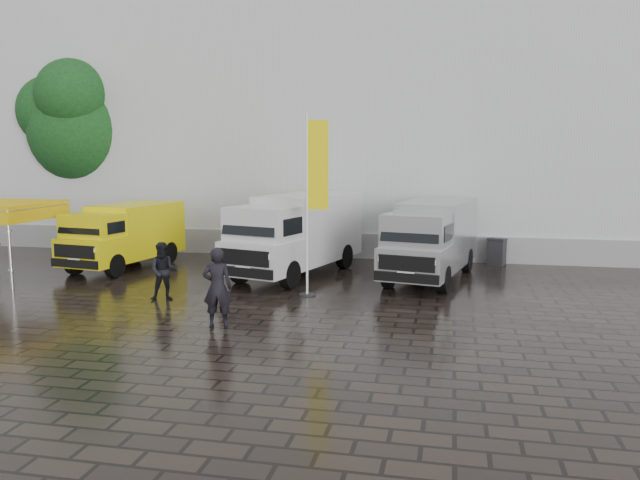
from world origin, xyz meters
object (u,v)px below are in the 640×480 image
(person_front, at_px, (217,287))
(van_yellow, at_px, (124,237))
(van_white, at_px, (296,236))
(wheelie_bin, at_px, (497,252))
(person_tent, at_px, (164,271))
(van_silver, at_px, (431,241))
(flagpole, at_px, (313,194))

(person_front, bearing_deg, van_yellow, -56.98)
(van_white, relative_size, wheelie_bin, 6.23)
(person_front, height_order, person_tent, person_front)
(van_silver, bearing_deg, van_white, -165.25)
(van_yellow, xyz_separation_m, van_white, (6.46, 0.04, 0.22))
(flagpole, distance_m, person_front, 4.53)
(wheelie_bin, height_order, person_front, person_front)
(van_silver, xyz_separation_m, person_tent, (-7.34, -4.64, -0.45))
(van_yellow, height_order, person_tent, van_yellow)
(van_silver, xyz_separation_m, flagpole, (-3.29, -3.23, 1.71))
(person_front, bearing_deg, van_white, -101.85)
(van_yellow, xyz_separation_m, wheelie_bin, (13.35, 3.50, -0.65))
(wheelie_bin, relative_size, person_tent, 0.61)
(van_yellow, relative_size, person_tent, 3.01)
(van_silver, relative_size, flagpole, 1.11)
(van_yellow, bearing_deg, wheelie_bin, 23.74)
(van_white, relative_size, van_silver, 1.07)
(van_white, bearing_deg, wheelie_bin, 42.20)
(van_white, xyz_separation_m, flagpole, (1.27, -2.98, 1.62))
(person_front, bearing_deg, van_silver, -134.29)
(van_yellow, relative_size, van_silver, 0.85)
(flagpole, height_order, wheelie_bin, flagpole)
(van_yellow, xyz_separation_m, flagpole, (7.72, -2.95, 1.84))
(wheelie_bin, xyz_separation_m, person_tent, (-9.67, -7.86, 0.32))
(wheelie_bin, bearing_deg, van_white, -133.95)
(van_yellow, xyz_separation_m, van_silver, (11.02, 0.28, 0.13))
(van_yellow, bearing_deg, van_white, 9.38)
(van_white, height_order, wheelie_bin, van_white)
(van_white, relative_size, person_tent, 3.81)
(person_tent, bearing_deg, wheelie_bin, 17.78)
(van_white, height_order, van_silver, van_white)
(van_yellow, relative_size, wheelie_bin, 4.93)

